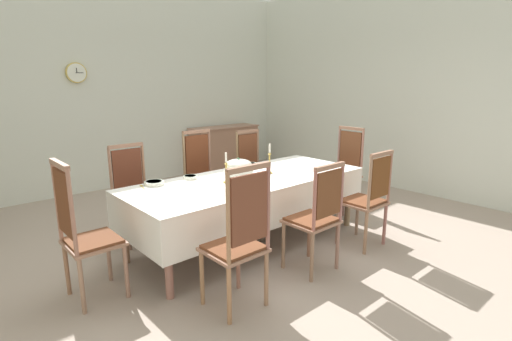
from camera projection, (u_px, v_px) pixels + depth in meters
name	position (u px, v px, depth m)	size (l,w,h in m)	color
ground	(248.00, 243.00, 4.43)	(6.71, 6.57, 0.04)	#A69386
back_wall	(119.00, 85.00, 6.44)	(6.71, 0.08, 3.43)	silver
right_wall	(407.00, 86.00, 6.23)	(0.08, 6.57, 3.43)	silver
dining_table	(249.00, 184.00, 4.25)	(2.73, 1.08, 0.75)	#976356
tablecloth	(249.00, 187.00, 4.26)	(2.75, 1.10, 0.40)	white
chair_south_a	(239.00, 238.00, 2.99)	(0.44, 0.42, 1.21)	#9B6D4B
chair_north_a	(134.00, 191.00, 4.37)	(0.44, 0.42, 1.10)	#9C6C58
chair_south_b	(317.00, 215.00, 3.62)	(0.44, 0.42, 1.07)	#8F6A51
chair_north_b	(203.00, 176.00, 4.98)	(0.44, 0.42, 1.18)	#98644F
chair_south_c	(368.00, 197.00, 4.18)	(0.44, 0.42, 1.08)	#996C57
chair_north_c	(253.00, 168.00, 5.54)	(0.44, 0.42, 1.11)	#9E654B
chair_head_west	(83.00, 231.00, 3.12)	(0.42, 0.44, 1.20)	#9C725D
chair_head_east	(344.00, 168.00, 5.42)	(0.42, 0.44, 1.17)	#926259
soup_tureen	(239.00, 169.00, 4.12)	(0.32, 0.32, 0.25)	white
candlestick_west	(226.00, 171.00, 4.01)	(0.07, 0.07, 0.32)	gold
candlestick_east	(269.00, 162.00, 4.41)	(0.07, 0.07, 0.35)	gold
bowl_near_left	(154.00, 183.00, 3.95)	(0.20, 0.20, 0.04)	white
bowl_near_right	(250.00, 165.00, 4.78)	(0.19, 0.19, 0.04)	white
bowl_far_left	(190.00, 177.00, 4.19)	(0.15, 0.15, 0.04)	white
spoon_primary	(142.00, 186.00, 3.89)	(0.06, 0.18, 0.01)	gold
spoon_secondary	(256.00, 164.00, 4.89)	(0.04, 0.18, 0.01)	gold
sideboard	(225.00, 149.00, 7.77)	(1.44, 0.48, 0.90)	#976A54
mounted_clock	(76.00, 73.00, 5.90)	(0.31, 0.06, 0.31)	#D1B251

